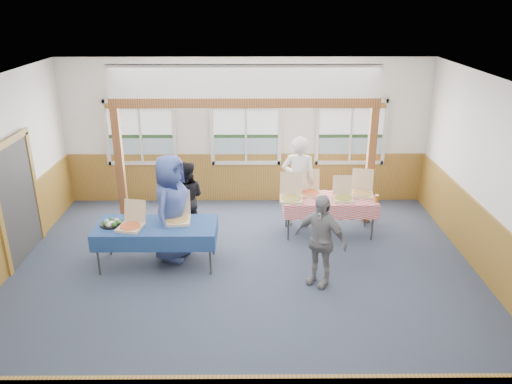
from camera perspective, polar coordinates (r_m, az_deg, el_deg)
floor at (r=8.39m, az=-1.36°, el=-10.01°), size 8.00×8.00×0.00m
ceiling at (r=7.24m, az=-1.59°, el=12.10°), size 8.00×8.00×0.00m
wall_back at (r=11.00m, az=-1.16°, el=6.88°), size 8.00×0.00×8.00m
wall_front at (r=4.59m, az=-2.21°, el=-15.90°), size 8.00×0.00×8.00m
wall_right at (r=8.58m, az=26.30°, el=0.27°), size 0.00×8.00×8.00m
wainscot_back at (r=11.29m, az=-1.13°, el=1.69°), size 7.98×0.05×1.10m
wainscot_right at (r=8.97m, az=25.06°, el=-5.98°), size 0.05×6.98×1.10m
cased_opening at (r=9.63m, az=-25.62°, el=-0.96°), size 0.06×1.30×2.10m
window_left at (r=11.21m, az=-13.10°, el=7.02°), size 1.56×0.10×1.46m
window_mid at (r=10.94m, az=-1.17°, el=7.23°), size 1.56×0.10×1.46m
window_right at (r=11.15m, az=10.82°, el=7.12°), size 1.56×0.10×1.46m
post_left at (r=10.31m, az=-15.27°, el=2.77°), size 0.15×0.15×2.40m
post_right at (r=10.24m, az=12.92°, el=2.86°), size 0.15×0.15×2.40m
cross_beam at (r=9.63m, az=-1.29°, el=10.19°), size 5.15×0.18×0.18m
table_left at (r=8.68m, az=-11.33°, el=-4.01°), size 2.17×1.25×0.76m
table_right at (r=9.73m, az=8.36°, el=-0.96°), size 1.95×1.53×0.76m
pizza_box_a at (r=8.62m, az=-14.08°, el=-3.59°), size 0.47×0.54×0.42m
pizza_box_b at (r=8.72m, az=-8.96°, el=-2.85°), size 0.46×0.55×0.47m
pizza_box_c at (r=9.51m, az=4.03°, el=-0.49°), size 0.46×0.55×0.47m
pizza_box_d at (r=9.82m, az=6.22°, el=0.14°), size 0.40×0.49×0.43m
pizza_box_e at (r=9.66m, az=9.94°, el=-0.46°), size 0.37×0.46×0.40m
pizza_box_f at (r=9.94m, az=12.04°, el=0.05°), size 0.50×0.57×0.45m
veggie_tray at (r=8.82m, az=-16.17°, el=-3.46°), size 0.38×0.38×0.09m
drink_glass at (r=9.62m, az=13.63°, el=-0.76°), size 0.07×0.07×0.15m
woman_white at (r=9.94m, az=4.90°, el=1.16°), size 0.75×0.55×1.88m
woman_black at (r=9.70m, az=-7.96°, el=-0.73°), size 0.74×0.59×1.48m
man_blue at (r=8.78m, az=-9.65°, el=-1.78°), size 0.87×1.08×1.91m
person_grey at (r=8.00m, az=7.33°, el=-5.51°), size 0.96×0.84×1.55m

